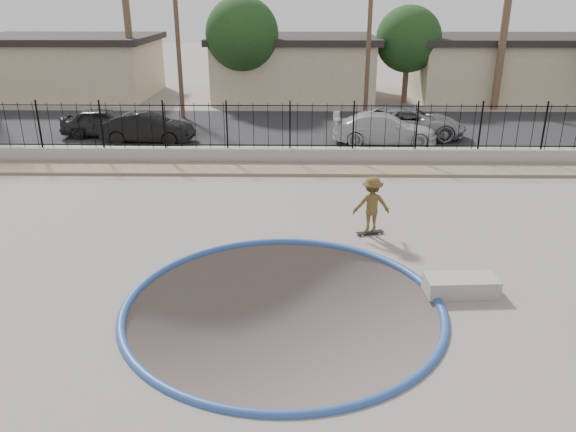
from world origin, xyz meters
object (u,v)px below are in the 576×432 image
Objects in this scene: skater at (371,208)px; car_a at (104,122)px; car_b at (148,128)px; car_d at (410,122)px; car_c at (385,129)px; skateboard at (370,232)px; concrete_ledge at (461,285)px.

car_a is (-11.26, 11.65, -0.10)m from skater.
car_d is at bearing -80.70° from car_b.
skater reaches higher than car_c.
car_c is 1.79m from car_d.
skater is 12.02m from car_d.
skateboard is 0.21× the size of car_a.
skateboard is 0.16× the size of car_d.
skater is 13.66m from car_b.
car_d is (3.22, 11.58, -0.05)m from skater.
car_c reaches higher than car_a.
concrete_ledge is 0.39× the size of car_b.
car_d is (1.58, 14.94, 0.55)m from concrete_ledge.
car_c is at bearing 135.08° from car_d.
car_a is 14.48m from car_d.
skateboard is 13.68m from car_b.
car_b is 0.79× the size of car_d.
skater is 3.78m from concrete_ledge.
car_a is at bearing -50.55° from skater.
car_d reaches higher than skateboard.
car_b is at bearing -54.15° from skater.
skater reaches higher than car_d.
concrete_ledge is 17.31m from car_b.
car_c is at bearing -104.75° from skater.
skateboard is at bearing 173.64° from car_c.
skateboard is 0.20× the size of car_b.
skateboard is at bearing 116.02° from concrete_ledge.
car_c is (0.23, 13.76, 0.51)m from concrete_ledge.
car_a is (-12.90, 15.01, 0.50)m from concrete_ledge.
skateboard is 3.74m from concrete_ledge.
skater is 0.39× the size of car_b.
skater is 0.41× the size of car_a.
car_d reaches higher than car_a.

